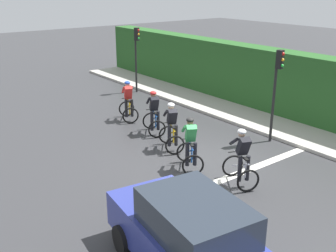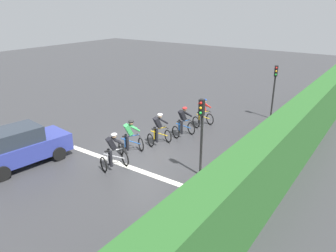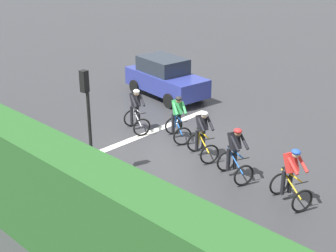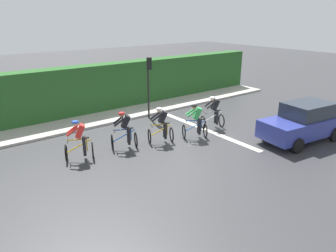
{
  "view_description": "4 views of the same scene",
  "coord_description": "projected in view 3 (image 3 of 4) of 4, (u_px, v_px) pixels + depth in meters",
  "views": [
    {
      "loc": [
        -8.13,
        -8.93,
        5.51
      ],
      "look_at": [
        -0.79,
        0.67,
        1.22
      ],
      "focal_mm": 43.46,
      "sensor_mm": 36.0,
      "label": 1
    },
    {
      "loc": [
        9.19,
        -10.99,
        6.81
      ],
      "look_at": [
        0.67,
        1.14,
        1.24
      ],
      "focal_mm": 35.1,
      "sensor_mm": 36.0,
      "label": 2
    },
    {
      "loc": [
        11.16,
        10.68,
        7.08
      ],
      "look_at": [
        0.71,
        0.59,
        1.13
      ],
      "focal_mm": 51.62,
      "sensor_mm": 36.0,
      "label": 3
    },
    {
      "loc": [
        -10.72,
        9.15,
        5.48
      ],
      "look_at": [
        -0.96,
        1.68,
        1.1
      ],
      "focal_mm": 33.48,
      "sensor_mm": 36.0,
      "label": 4
    }
  ],
  "objects": [
    {
      "name": "ground_plane",
      "position": [
        170.0,
        146.0,
        16.98
      ],
      "size": [
        80.0,
        80.0,
        0.0
      ],
      "primitive_type": "plane",
      "color": "#333335"
    },
    {
      "name": "sidewalk_kerb",
      "position": [
        94.0,
        223.0,
        12.4
      ],
      "size": [
        2.8,
        25.32,
        0.12
      ],
      "primitive_type": "cube",
      "color": "#ADA89E",
      "rests_on": "ground"
    },
    {
      "name": "stone_wall_low",
      "position": [
        64.0,
        232.0,
        11.73
      ],
      "size": [
        0.44,
        25.32,
        0.5
      ],
      "primitive_type": "cube",
      "color": "tan",
      "rests_on": "ground"
    },
    {
      "name": "hedge_wall",
      "position": [
        49.0,
        196.0,
        11.09
      ],
      "size": [
        1.1,
        25.32,
        2.78
      ],
      "primitive_type": "cube",
      "color": "#265623",
      "rests_on": "ground"
    },
    {
      "name": "road_marking_stop_line",
      "position": [
        143.0,
        135.0,
        17.86
      ],
      "size": [
        7.0,
        0.3,
        0.01
      ],
      "primitive_type": "cube",
      "color": "silver",
      "rests_on": "ground"
    },
    {
      "name": "cyclist_lead",
      "position": [
        291.0,
        177.0,
        13.17
      ],
      "size": [
        1.04,
        1.26,
        1.66
      ],
      "color": "black",
      "rests_on": "ground"
    },
    {
      "name": "cyclist_second",
      "position": [
        235.0,
        154.0,
        14.51
      ],
      "size": [
        1.04,
        1.26,
        1.66
      ],
      "color": "black",
      "rests_on": "ground"
    },
    {
      "name": "cyclist_mid",
      "position": [
        202.0,
        135.0,
        15.84
      ],
      "size": [
        1.06,
        1.26,
        1.66
      ],
      "color": "black",
      "rests_on": "ground"
    },
    {
      "name": "cyclist_fourth",
      "position": [
        178.0,
        119.0,
        17.22
      ],
      "size": [
        1.12,
        1.27,
        1.66
      ],
      "color": "black",
      "rests_on": "ground"
    },
    {
      "name": "cyclist_trailing",
      "position": [
        136.0,
        111.0,
        17.95
      ],
      "size": [
        1.03,
        1.25,
        1.66
      ],
      "color": "black",
      "rests_on": "ground"
    },
    {
      "name": "car_navy",
      "position": [
        165.0,
        78.0,
        21.68
      ],
      "size": [
        2.28,
        4.29,
        1.76
      ],
      "color": "navy",
      "rests_on": "ground"
    },
    {
      "name": "traffic_light_near_crossing",
      "position": [
        87.0,
        108.0,
        14.12
      ],
      "size": [
        0.22,
        0.31,
        3.34
      ],
      "color": "black",
      "rests_on": "ground"
    }
  ]
}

